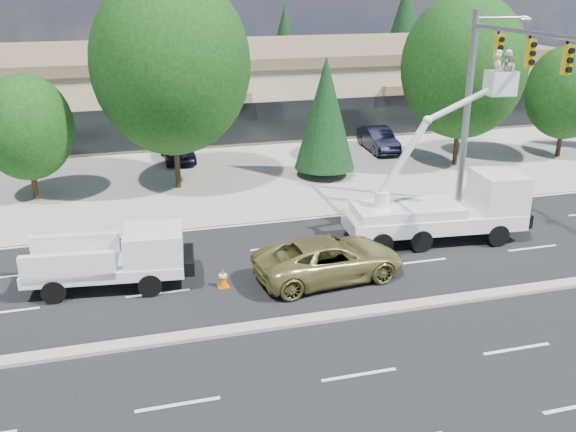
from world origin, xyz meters
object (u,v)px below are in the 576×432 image
object	(u,v)px
signal_mast	(497,83)
minivan	(329,259)
bucket_truck	(451,202)
utility_pickup	(117,264)

from	to	relation	value
signal_mast	minivan	world-z (taller)	signal_mast
bucket_truck	minivan	xyz separation A→B (m)	(-6.01, -2.18, -0.90)
signal_mast	utility_pickup	size ratio (longest dim) A/B	1.80
signal_mast	minivan	distance (m)	11.18
utility_pickup	minivan	world-z (taller)	utility_pickup
signal_mast	bucket_truck	size ratio (longest dim) A/B	1.31
signal_mast	bucket_truck	xyz separation A→B (m)	(-2.87, -2.06, -4.39)
signal_mast	utility_pickup	bearing A→B (deg)	-169.95
signal_mast	bucket_truck	bearing A→B (deg)	-144.31
utility_pickup	minivan	bearing A→B (deg)	-3.86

